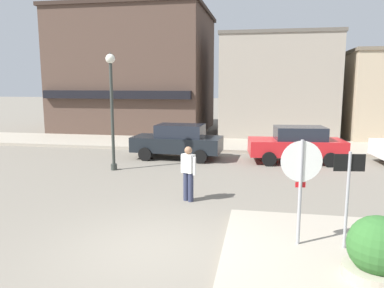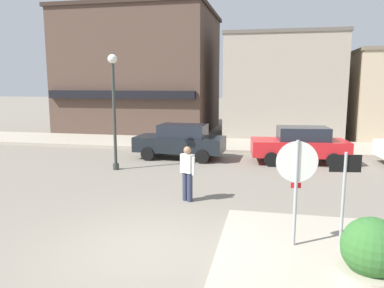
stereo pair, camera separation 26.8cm
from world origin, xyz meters
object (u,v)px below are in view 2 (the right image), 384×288
Objects in this scene: one_way_sign at (344,191)px; lamp_post at (114,95)px; stop_sign at (296,179)px; parked_car_second at (300,144)px; pedestrian_crossing_near at (187,172)px; planter at (371,257)px; parked_car_nearest at (181,141)px.

one_way_sign is 0.46× the size of lamp_post.
lamp_post is (-6.48, 6.16, 1.44)m from stop_sign.
stop_sign is 0.91m from one_way_sign.
parked_car_second is 7.11m from pedestrian_crossing_near.
planter is 0.27× the size of lamp_post.
parked_car_nearest is 2.53× the size of pedestrian_crossing_near.
pedestrian_crossing_near is (-3.57, -6.14, 0.06)m from parked_car_second.
pedestrian_crossing_near is at bearing 135.07° from stop_sign.
stop_sign is 9.06m from lamp_post.
planter is (1.16, -1.17, -0.96)m from stop_sign.
stop_sign is at bearing 178.19° from one_way_sign.
stop_sign is at bearing -43.58° from lamp_post.
one_way_sign is at bearing 103.41° from planter.
one_way_sign reaches higher than pedestrian_crossing_near.
parked_car_nearest reaches higher than planter.
stop_sign is 1.91m from planter.
one_way_sign is 0.50× the size of parked_car_second.
lamp_post is at bearing -158.85° from parked_car_second.
lamp_post is at bearing 136.42° from stop_sign.
stop_sign reaches higher than one_way_sign.
pedestrian_crossing_near is at bearing 134.99° from planter.
lamp_post reaches higher than parked_car_second.
planter is (0.27, -1.14, -0.77)m from one_way_sign.
stop_sign is 9.98m from parked_car_nearest.
one_way_sign is 9.00m from parked_car_second.
one_way_sign is 0.52× the size of parked_car_nearest.
stop_sign reaches higher than planter.
parked_car_second is (0.75, 8.96, -0.71)m from stop_sign.
one_way_sign is 10.42m from parked_car_nearest.
lamp_post is at bearing 136.17° from planter.
lamp_post is 8.04m from parked_car_second.
parked_car_nearest is (-4.48, 8.88, -0.71)m from stop_sign.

